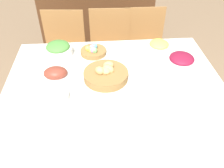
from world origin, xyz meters
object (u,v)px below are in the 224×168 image
object	(u,v)px
fork	(78,122)
drinking_cup	(141,93)
chair_far_right	(144,49)
egg_basket	(93,51)
pineapple_bowl	(159,46)
ham_platter	(56,74)
chair_far_center	(110,50)
spoon	(137,118)
bread_basket	(106,74)
beet_salad_bowl	(181,61)
sideboard	(97,16)
dinner_plate	(105,120)
knife	(132,119)
green_salad_bowl	(58,49)
chair_far_left	(64,52)
butter_dish	(60,97)

from	to	relation	value
fork	drinking_cup	size ratio (longest dim) A/B	2.50
chair_far_right	egg_basket	distance (m)	0.81
egg_basket	drinking_cup	world-z (taller)	egg_basket
pineapple_bowl	drinking_cup	xyz separation A→B (m)	(-0.24, -0.54, -0.01)
ham_platter	pineapple_bowl	bearing A→B (deg)	19.21
chair_far_center	spoon	size ratio (longest dim) A/B	4.54
pineapple_bowl	spoon	bearing A→B (deg)	-112.17
bread_basket	beet_salad_bowl	xyz separation A→B (m)	(0.56, 0.10, 0.01)
fork	sideboard	bearing A→B (deg)	89.85
bread_basket	drinking_cup	size ratio (longest dim) A/B	3.96
beet_salad_bowl	bread_basket	bearing A→B (deg)	-169.87
egg_basket	pineapple_bowl	bearing A→B (deg)	-0.06
bread_basket	fork	size ratio (longest dim) A/B	1.58
pineapple_bowl	spoon	xyz separation A→B (m)	(-0.29, -0.72, -0.04)
dinner_plate	knife	world-z (taller)	dinner_plate
beet_salad_bowl	pineapple_bowl	bearing A→B (deg)	117.34
egg_basket	green_salad_bowl	xyz separation A→B (m)	(-0.27, 0.00, 0.03)
egg_basket	chair_far_right	bearing A→B (deg)	43.27
chair_far_right	chair_far_left	xyz separation A→B (m)	(-0.85, -0.00, 0.00)
dinner_plate	sideboard	bearing A→B (deg)	89.94
knife	ham_platter	bearing A→B (deg)	141.45
butter_dish	spoon	bearing A→B (deg)	-24.44
chair_far_right	beet_salad_bowl	size ratio (longest dim) A/B	4.17
egg_basket	beet_salad_bowl	xyz separation A→B (m)	(0.65, -0.22, 0.02)
fork	butter_dish	xyz separation A→B (m)	(-0.12, 0.21, 0.01)
pineapple_bowl	dinner_plate	xyz separation A→B (m)	(-0.48, -0.72, -0.04)
sideboard	beet_salad_bowl	world-z (taller)	sideboard
green_salad_bowl	sideboard	bearing A→B (deg)	77.14
egg_basket	butter_dish	size ratio (longest dim) A/B	1.98
sideboard	butter_dish	xyz separation A→B (m)	(-0.28, -1.96, 0.34)
bread_basket	fork	world-z (taller)	bread_basket
chair_far_center	spoon	world-z (taller)	chair_far_center
sideboard	dinner_plate	size ratio (longest dim) A/B	5.67
chair_far_center	knife	xyz separation A→B (m)	(0.04, -1.23, 0.29)
chair_far_left	sideboard	world-z (taller)	sideboard
chair_far_center	bread_basket	world-z (taller)	chair_far_center
chair_far_center	chair_far_right	bearing A→B (deg)	2.29
chair_far_right	drinking_cup	distance (m)	1.12
pineapple_bowl	egg_basket	bearing A→B (deg)	179.94
chair_far_center	egg_basket	distance (m)	0.62
chair_far_center	green_salad_bowl	xyz separation A→B (m)	(-0.45, -0.51, 0.34)
chair_far_right	knife	world-z (taller)	chair_far_right
bread_basket	green_salad_bowl	size ratio (longest dim) A/B	1.43
ham_platter	chair_far_right	bearing A→B (deg)	44.28
knife	spoon	bearing A→B (deg)	3.98
bread_basket	drinking_cup	world-z (taller)	bread_basket
drinking_cup	spoon	bearing A→B (deg)	-106.48
chair_far_right	fork	bearing A→B (deg)	-116.95
spoon	drinking_cup	xyz separation A→B (m)	(0.05, 0.18, 0.03)
fork	knife	world-z (taller)	same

